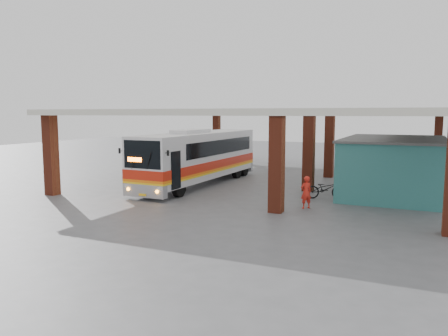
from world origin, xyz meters
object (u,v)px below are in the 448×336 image
at_px(coach_bus, 199,157).
at_px(red_chair, 346,174).
at_px(motorcycle, 325,189).
at_px(pedestrian, 306,192).

distance_m(coach_bus, red_chair, 10.29).
bearing_deg(red_chair, motorcycle, -73.01).
xyz_separation_m(motorcycle, pedestrian, (-0.35, -2.75, 0.23)).
height_order(motorcycle, red_chair, motorcycle).
bearing_deg(motorcycle, red_chair, -19.98).
xyz_separation_m(coach_bus, motorcycle, (8.18, -1.31, -1.20)).
height_order(coach_bus, pedestrian, coach_bus).
bearing_deg(coach_bus, pedestrian, -26.37).
height_order(pedestrian, red_chair, pedestrian).
bearing_deg(red_chair, pedestrian, -75.27).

